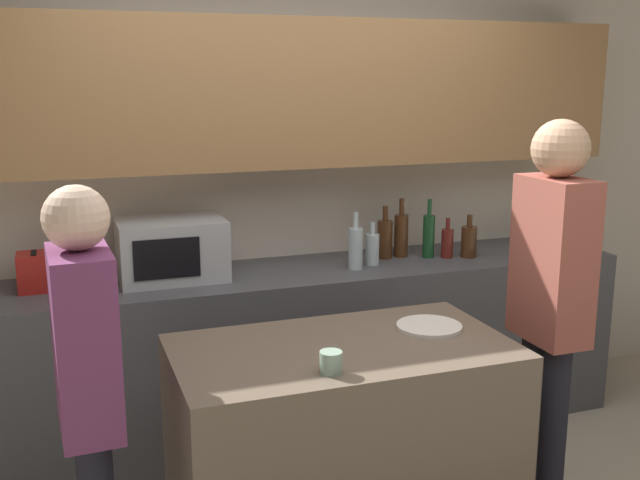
# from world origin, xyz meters

# --- Properties ---
(back_wall) EXTENTS (6.40, 0.40, 2.70)m
(back_wall) POSITION_xyz_m (0.00, 1.66, 1.54)
(back_wall) COLOR beige
(back_wall) RESTS_ON ground_plane
(back_counter) EXTENTS (3.60, 0.62, 0.92)m
(back_counter) POSITION_xyz_m (0.00, 1.39, 0.46)
(back_counter) COLOR #4C4C51
(back_counter) RESTS_ON ground_plane
(kitchen_island) EXTENTS (1.26, 0.71, 0.93)m
(kitchen_island) POSITION_xyz_m (-0.19, 0.24, 0.47)
(kitchen_island) COLOR brown
(kitchen_island) RESTS_ON ground_plane
(microwave) EXTENTS (0.52, 0.39, 0.30)m
(microwave) POSITION_xyz_m (-0.63, 1.44, 1.07)
(microwave) COLOR #B7BABC
(microwave) RESTS_ON back_counter
(toaster) EXTENTS (0.26, 0.16, 0.18)m
(toaster) POSITION_xyz_m (-1.22, 1.44, 1.01)
(toaster) COLOR #B21E19
(toaster) RESTS_ON back_counter
(potted_plant) EXTENTS (0.14, 0.14, 0.39)m
(potted_plant) POSITION_xyz_m (1.51, 1.44, 1.12)
(potted_plant) COLOR silver
(potted_plant) RESTS_ON back_counter
(bottle_0) EXTENTS (0.07, 0.07, 0.30)m
(bottle_0) POSITION_xyz_m (0.30, 1.31, 1.04)
(bottle_0) COLOR silver
(bottle_0) RESTS_ON back_counter
(bottle_1) EXTENTS (0.07, 0.07, 0.23)m
(bottle_1) POSITION_xyz_m (0.42, 1.36, 1.01)
(bottle_1) COLOR silver
(bottle_1) RESTS_ON back_counter
(bottle_2) EXTENTS (0.08, 0.08, 0.29)m
(bottle_2) POSITION_xyz_m (0.54, 1.47, 1.04)
(bottle_2) COLOR #472814
(bottle_2) RESTS_ON back_counter
(bottle_3) EXTENTS (0.08, 0.08, 0.33)m
(bottle_3) POSITION_xyz_m (0.64, 1.48, 1.05)
(bottle_3) COLOR #472814
(bottle_3) RESTS_ON back_counter
(bottle_4) EXTENTS (0.07, 0.07, 0.33)m
(bottle_4) POSITION_xyz_m (0.78, 1.41, 1.05)
(bottle_4) COLOR #194723
(bottle_4) RESTS_ON back_counter
(bottle_5) EXTENTS (0.07, 0.07, 0.22)m
(bottle_5) POSITION_xyz_m (0.87, 1.37, 1.01)
(bottle_5) COLOR maroon
(bottle_5) RESTS_ON back_counter
(bottle_6) EXTENTS (0.09, 0.09, 0.24)m
(bottle_6) POSITION_xyz_m (0.99, 1.33, 1.02)
(bottle_6) COLOR #472814
(bottle_6) RESTS_ON back_counter
(plate_on_island) EXTENTS (0.26, 0.26, 0.01)m
(plate_on_island) POSITION_xyz_m (0.21, 0.31, 0.94)
(plate_on_island) COLOR white
(plate_on_island) RESTS_ON kitchen_island
(cup_0) EXTENTS (0.08, 0.08, 0.08)m
(cup_0) POSITION_xyz_m (-0.32, 0.01, 0.97)
(cup_0) COLOR #8AAB97
(cup_0) RESTS_ON kitchen_island
(person_left) EXTENTS (0.21, 0.35, 1.59)m
(person_left) POSITION_xyz_m (-1.10, 0.20, 0.94)
(person_left) COLOR black
(person_left) RESTS_ON ground_plane
(person_center) EXTENTS (0.23, 0.34, 1.75)m
(person_center) POSITION_xyz_m (0.72, 0.24, 1.05)
(person_center) COLOR black
(person_center) RESTS_ON ground_plane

